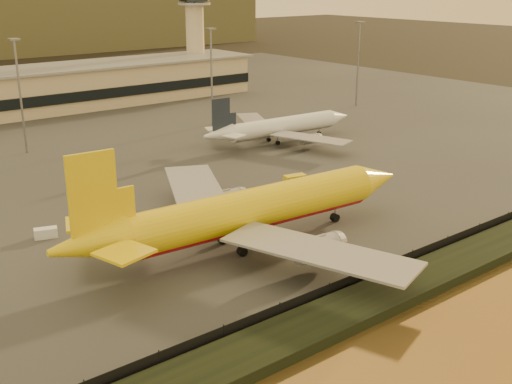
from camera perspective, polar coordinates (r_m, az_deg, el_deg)
ground at (r=92.98m, az=3.46°, el=-5.63°), size 900.00×900.00×0.00m
embankment at (r=82.16m, az=11.51°, el=-8.88°), size 320.00×7.00×1.40m
tarmac at (r=171.98m, az=-18.25°, el=4.86°), size 320.00×220.00×0.20m
perimeter_fence at (r=84.19m, az=9.45°, el=-7.59°), size 300.00×0.05×2.20m
control_tower at (r=232.30m, az=-5.45°, el=14.42°), size 11.20×11.20×35.50m
apron_light_masts at (r=157.07m, az=-10.98°, el=10.04°), size 152.20×12.20×25.40m
dhl_cargo_jet at (r=93.96m, az=-0.55°, el=-1.70°), size 59.65×58.34×17.82m
white_narrowbody_jet at (r=155.18m, az=2.23°, el=5.82°), size 42.90×41.80×12.32m
gse_vehicle_yellow at (r=123.25m, az=3.47°, el=1.10°), size 4.50×2.70×1.89m
gse_vehicle_white at (r=103.20m, az=-18.18°, el=-3.48°), size 3.73×2.53×1.54m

